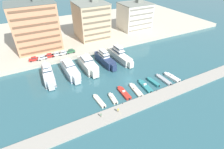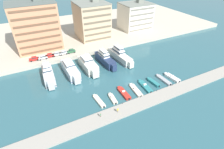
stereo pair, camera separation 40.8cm
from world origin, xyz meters
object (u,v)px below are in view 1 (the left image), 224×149
at_px(yacht_silver_left, 70,70).
at_px(car_silver_left, 42,57).
at_px(pedestrian_mid_deck, 118,110).
at_px(motorboat_white_right, 172,77).
at_px(car_green_center_right, 71,51).
at_px(pedestrian_near_edge, 101,115).
at_px(yacht_navy_center_left, 105,59).
at_px(motorboat_cream_far_left, 99,101).
at_px(motorboat_teal_center, 145,86).
at_px(car_silver_center_left, 56,54).
at_px(yacht_silver_far_left, 48,75).
at_px(car_red_far_left, 34,59).
at_px(motorboat_grey_mid_right, 163,80).
at_px(motorboat_red_mid_left, 124,93).
at_px(motorboat_teal_center_right, 153,82).
at_px(motorboat_cream_center_left, 136,90).
at_px(car_red_mid_left, 49,55).
at_px(motorboat_cream_left, 113,99).
at_px(car_silver_center, 63,53).
at_px(yacht_ivory_mid_left, 88,65).
at_px(yacht_ivory_center, 120,55).

xyz_separation_m(yacht_silver_left, car_silver_left, (-8.68, 15.02, 0.82)).
distance_m(yacht_silver_left, pedestrian_mid_deck, 29.81).
relative_size(motorboat_white_right, car_green_center_right, 1.86).
relative_size(yacht_silver_left, pedestrian_near_edge, 11.37).
distance_m(yacht_navy_center_left, motorboat_cream_far_left, 26.23).
bearing_deg(motorboat_teal_center, car_silver_center_left, 123.77).
height_order(motorboat_cream_far_left, car_green_center_right, car_green_center_right).
bearing_deg(yacht_silver_far_left, car_red_far_left, 102.49).
height_order(yacht_navy_center_left, motorboat_teal_center, yacht_navy_center_left).
bearing_deg(motorboat_grey_mid_right, car_silver_left, 137.80).
bearing_deg(motorboat_teal_center, car_red_far_left, 133.35).
bearing_deg(motorboat_red_mid_left, car_silver_left, 121.13).
distance_m(motorboat_teal_center, motorboat_teal_center_right, 4.36).
relative_size(car_red_far_left, car_silver_left, 0.99).
distance_m(yacht_silver_left, car_silver_center_left, 15.71).
height_order(motorboat_cream_center_left, motorboat_white_right, motorboat_white_right).
bearing_deg(yacht_silver_left, motorboat_white_right, -31.77).
bearing_deg(motorboat_red_mid_left, motorboat_cream_center_left, -6.05).
height_order(motorboat_white_right, car_red_mid_left, car_red_mid_left).
relative_size(motorboat_teal_center_right, car_red_far_left, 1.63).
distance_m(motorboat_cream_left, car_green_center_right, 38.00).
relative_size(motorboat_teal_center, motorboat_white_right, 1.12).
bearing_deg(yacht_silver_far_left, motorboat_grey_mid_right, -28.06).
bearing_deg(car_green_center_right, car_silver_left, -178.72).
height_order(car_silver_center_left, pedestrian_mid_deck, car_silver_center_left).
bearing_deg(motorboat_white_right, motorboat_cream_center_left, 179.48).
bearing_deg(motorboat_red_mid_left, motorboat_grey_mid_right, -0.60).
bearing_deg(motorboat_red_mid_left, pedestrian_near_edge, -151.37).
relative_size(yacht_silver_far_left, motorboat_cream_far_left, 2.09).
distance_m(motorboat_teal_center, car_silver_center, 43.22).
xyz_separation_m(yacht_navy_center_left, car_silver_center, (-15.76, 14.12, 0.67)).
relative_size(motorboat_white_right, car_silver_center_left, 1.85).
bearing_deg(motorboat_cream_far_left, motorboat_grey_mid_right, -0.93).
xyz_separation_m(motorboat_teal_center, car_red_mid_left, (-28.29, 37.35, 2.60)).
height_order(yacht_silver_far_left, motorboat_teal_center_right, yacht_silver_far_left).
bearing_deg(car_silver_center, yacht_ivory_mid_left, -64.86).
bearing_deg(car_silver_left, pedestrian_mid_deck, -70.51).
bearing_deg(car_red_mid_left, motorboat_grey_mid_right, -44.88).
relative_size(yacht_silver_left, car_red_mid_left, 4.23).
xyz_separation_m(motorboat_cream_far_left, car_red_mid_left, (-9.17, 36.84, 2.61)).
relative_size(yacht_navy_center_left, pedestrian_mid_deck, 9.94).
distance_m(yacht_ivory_center, car_green_center_right, 24.25).
bearing_deg(yacht_ivory_center, motorboat_teal_center, -94.43).
relative_size(motorboat_teal_center_right, pedestrian_mid_deck, 4.03).
bearing_deg(car_silver_center, car_silver_center_left, 176.92).
bearing_deg(car_red_far_left, car_red_mid_left, 0.02).
bearing_deg(yacht_silver_far_left, yacht_navy_center_left, 2.76).
relative_size(motorboat_teal_center_right, car_silver_left, 1.61).
bearing_deg(car_green_center_right, motorboat_cream_left, -84.52).
distance_m(motorboat_white_right, car_red_mid_left, 56.20).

